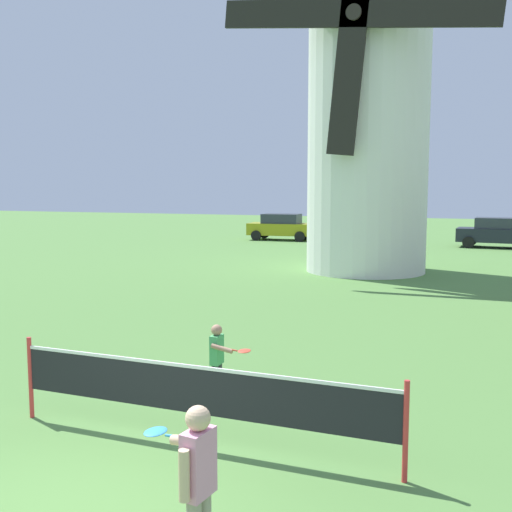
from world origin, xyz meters
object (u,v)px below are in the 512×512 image
Objects in this scene: player_far at (218,356)px; tennis_net at (195,390)px; parked_car_black at (499,232)px; player_near at (197,476)px; parked_car_mustard at (281,226)px; windmill at (368,105)px; parked_car_silver at (373,230)px.

tennis_net is at bearing -74.46° from player_far.
parked_car_black is at bearing 81.05° from player_far.
tennis_net is 1.72m from player_far.
player_near reaches higher than player_far.
parked_car_black reaches higher than player_far.
parked_car_black reaches higher than player_near.
player_near is 4.03m from player_far.
parked_car_mustard is 12.03m from parked_car_black.
windmill is 16.89m from tennis_net.
parked_car_mustard is at bearing 122.01° from windmill.
parked_car_black is at bearing 3.66° from parked_car_silver.
parked_car_black is at bearing -1.94° from parked_car_mustard.
parked_car_silver is at bearing -8.30° from parked_car_mustard.
player_far is at bearing -84.60° from parked_car_silver.
tennis_net reaches higher than player_far.
parked_car_mustard reaches higher than player_far.
tennis_net is 1.25× the size of parked_car_mustard.
player_near is 1.26× the size of player_far.
windmill reaches higher than tennis_net.
windmill reaches higher than player_far.
tennis_net is 3.66× the size of player_near.
parked_car_black is (12.03, -0.41, 0.00)m from parked_car_mustard.
windmill is 15.32m from player_far.
player_far is 0.26× the size of parked_car_black.
parked_car_black is (4.04, 25.63, 0.19)m from player_far.
player_far is at bearing 105.54° from tennis_net.
parked_car_silver is (-2.84, 26.88, 0.12)m from tennis_net.
tennis_net is (1.12, -15.97, -5.37)m from windmill.
parked_car_mustard is (-8.45, 27.70, 0.12)m from tennis_net.
parked_car_silver is at bearing 98.98° from windmill.
player_near is 31.25m from parked_car_mustard.
parked_car_mustard is 5.67m from parked_car_silver.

